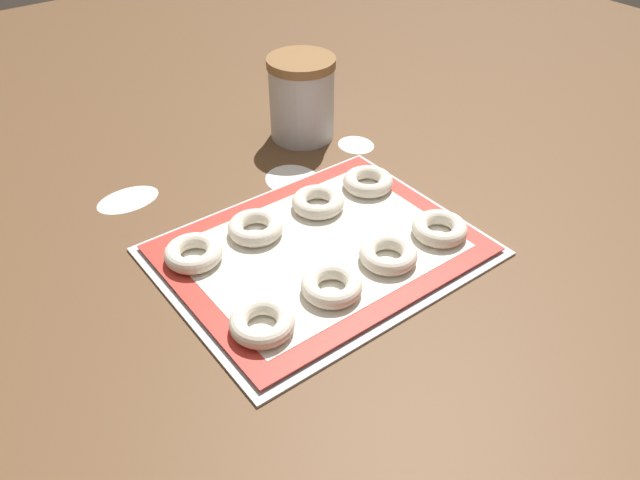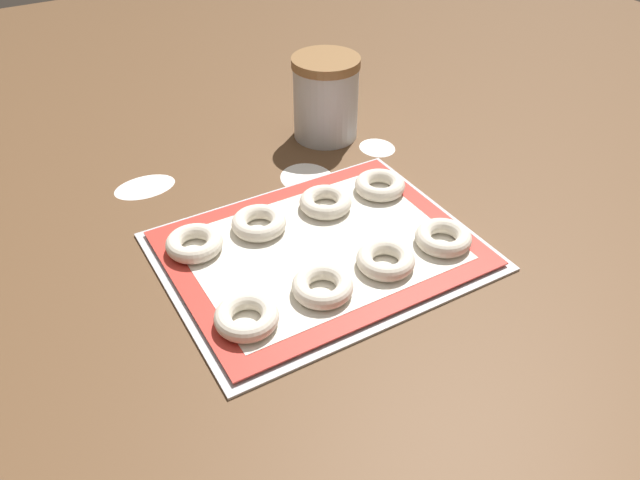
# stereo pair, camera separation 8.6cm
# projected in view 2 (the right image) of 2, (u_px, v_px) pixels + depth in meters

# --- Properties ---
(ground_plane) EXTENTS (2.80, 2.80, 0.00)m
(ground_plane) POSITION_uv_depth(u_px,v_px,m) (310.00, 256.00, 0.89)
(ground_plane) COLOR brown
(baking_tray) EXTENTS (0.44, 0.35, 0.01)m
(baking_tray) POSITION_uv_depth(u_px,v_px,m) (320.00, 250.00, 0.90)
(baking_tray) COLOR silver
(baking_tray) RESTS_ON ground_plane
(baking_mat) EXTENTS (0.42, 0.32, 0.00)m
(baking_mat) POSITION_uv_depth(u_px,v_px,m) (320.00, 247.00, 0.90)
(baking_mat) COLOR red
(baking_mat) RESTS_ON baking_tray
(bagel_front_far_left) EXTENTS (0.08, 0.08, 0.02)m
(bagel_front_far_left) POSITION_uv_depth(u_px,v_px,m) (247.00, 317.00, 0.77)
(bagel_front_far_left) COLOR silver
(bagel_front_far_left) RESTS_ON baking_mat
(bagel_front_mid_left) EXTENTS (0.08, 0.08, 0.02)m
(bagel_front_mid_left) POSITION_uv_depth(u_px,v_px,m) (322.00, 286.00, 0.81)
(bagel_front_mid_left) COLOR silver
(bagel_front_mid_left) RESTS_ON baking_mat
(bagel_front_mid_right) EXTENTS (0.08, 0.08, 0.02)m
(bagel_front_mid_right) POSITION_uv_depth(u_px,v_px,m) (386.00, 260.00, 0.85)
(bagel_front_mid_right) COLOR silver
(bagel_front_mid_right) RESTS_ON baking_mat
(bagel_front_far_right) EXTENTS (0.08, 0.08, 0.02)m
(bagel_front_far_right) POSITION_uv_depth(u_px,v_px,m) (443.00, 238.00, 0.89)
(bagel_front_far_right) COLOR silver
(bagel_front_far_right) RESTS_ON baking_mat
(bagel_back_far_left) EXTENTS (0.08, 0.08, 0.02)m
(bagel_back_far_left) POSITION_uv_depth(u_px,v_px,m) (194.00, 243.00, 0.88)
(bagel_back_far_left) COLOR silver
(bagel_back_far_left) RESTS_ON baking_mat
(bagel_back_mid_left) EXTENTS (0.08, 0.08, 0.02)m
(bagel_back_mid_left) POSITION_uv_depth(u_px,v_px,m) (259.00, 223.00, 0.92)
(bagel_back_mid_left) COLOR silver
(bagel_back_mid_left) RESTS_ON baking_mat
(bagel_back_mid_right) EXTENTS (0.08, 0.08, 0.02)m
(bagel_back_mid_right) POSITION_uv_depth(u_px,v_px,m) (326.00, 202.00, 0.96)
(bagel_back_mid_right) COLOR silver
(bagel_back_mid_right) RESTS_ON baking_mat
(bagel_back_far_right) EXTENTS (0.08, 0.08, 0.02)m
(bagel_back_far_right) POSITION_uv_depth(u_px,v_px,m) (380.00, 185.00, 1.00)
(bagel_back_far_right) COLOR silver
(bagel_back_far_right) RESTS_ON baking_mat
(flour_canister) EXTENTS (0.12, 0.12, 0.15)m
(flour_canister) POSITION_uv_depth(u_px,v_px,m) (326.00, 98.00, 1.13)
(flour_canister) COLOR silver
(flour_canister) RESTS_ON ground_plane
(flour_patch_near) EXTENTS (0.09, 0.10, 0.00)m
(flour_patch_near) POSITION_uv_depth(u_px,v_px,m) (307.00, 177.00, 1.06)
(flour_patch_near) COLOR white
(flour_patch_near) RESTS_ON ground_plane
(flour_patch_far) EXTENTS (0.06, 0.07, 0.00)m
(flour_patch_far) POSITION_uv_depth(u_px,v_px,m) (377.00, 147.00, 1.14)
(flour_patch_far) COLOR white
(flour_patch_far) RESTS_ON ground_plane
(flour_patch_side) EXTENTS (0.10, 0.07, 0.00)m
(flour_patch_side) POSITION_uv_depth(u_px,v_px,m) (145.00, 186.00, 1.04)
(flour_patch_side) COLOR white
(flour_patch_side) RESTS_ON ground_plane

